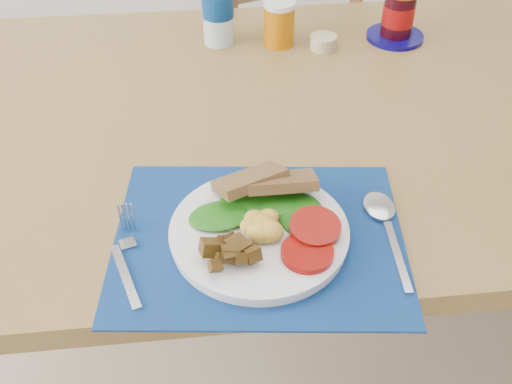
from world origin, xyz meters
The scene contains 9 objects.
table centered at (0.00, 0.20, 0.67)m, with size 1.40×0.90×0.75m.
chair_far centered at (0.01, 0.92, 0.59)m, with size 0.54×0.53×1.18m.
placemat centered at (-0.16, -0.12, 0.75)m, with size 0.41×0.32×0.00m, color black.
breakfast_plate centered at (-0.16, -0.13, 0.77)m, with size 0.25×0.25×0.06m.
fork centered at (-0.34, -0.14, 0.76)m, with size 0.05×0.17×0.00m.
spoon centered at (0.02, -0.11, 0.76)m, with size 0.05×0.20×0.01m.
juice_glass centered at (-0.05, 0.46, 0.79)m, with size 0.06×0.06×0.09m, color #AF5C04.
ramekin centered at (0.04, 0.43, 0.76)m, with size 0.06×0.06×0.03m, color tan.
jam_on_saucer centered at (0.20, 0.46, 0.80)m, with size 0.12×0.12×0.11m.
Camera 1 is at (-0.23, -0.71, 1.36)m, focal length 42.00 mm.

